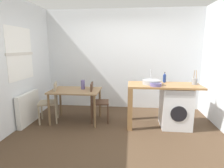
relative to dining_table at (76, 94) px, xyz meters
The scene contains 16 objects.
ground_plane 1.31m from the dining_table, 28.64° to the right, with size 5.46×5.46×0.00m, color #4C3826.
wall_back 1.72m from the dining_table, 50.24° to the left, with size 4.60×0.10×2.70m, color silver.
wall_window_side 1.45m from the dining_table, 154.69° to the right, with size 0.12×3.80×2.70m.
radiator 1.09m from the dining_table, 166.39° to the right, with size 0.10×0.80×0.70m, color white.
dining_table is the anchor object (origin of this frame).
chair_person_seat 0.57m from the dining_table, behind, with size 0.50×0.50×0.90m.
chair_opposite 0.50m from the dining_table, ahead, with size 0.45×0.45×0.90m.
kitchen_counter 1.73m from the dining_table, ahead, with size 1.50×0.68×0.92m.
washing_machine 2.21m from the dining_table, ahead, with size 0.60×0.61×0.86m.
sink_basin 1.71m from the dining_table, ahead, with size 0.38×0.38×0.09m, color #9EA0A5.
tap 1.73m from the dining_table, ahead, with size 0.02×0.02×0.28m, color #B2B2B7.
bottle_tall_green 2.03m from the dining_table, ahead, with size 0.07×0.07×0.23m.
mixing_bowl 1.79m from the dining_table, ahead, with size 0.23×0.23×0.06m.
utensil_crock 2.59m from the dining_table, ahead, with size 0.11×0.11×0.30m.
vase 0.27m from the dining_table, 33.69° to the left, with size 0.09×0.09×0.21m, color slate.
scissors 1.92m from the dining_table, ahead, with size 0.15×0.06×0.01m.
Camera 1 is at (0.25, -3.45, 1.68)m, focal length 29.90 mm.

